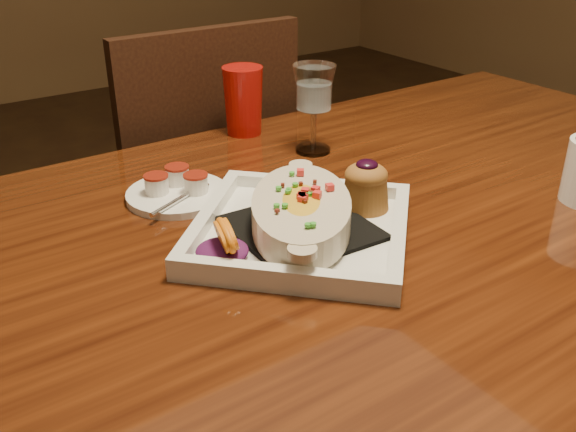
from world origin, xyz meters
TOP-DOWN VIEW (x-y plane):
  - table at (0.00, 0.00)m, footprint 1.50×0.90m
  - chair_far at (-0.00, 0.63)m, footprint 0.42×0.42m
  - plate at (-0.14, 0.01)m, footprint 0.38×0.38m
  - goblet at (0.06, 0.25)m, footprint 0.07×0.07m
  - saucer at (-0.22, 0.21)m, footprint 0.15×0.15m
  - creamer_loose at (-0.12, 0.18)m, footprint 0.03×0.03m
  - red_tumbler at (0.01, 0.40)m, footprint 0.08×0.08m

SIDE VIEW (x-z plane):
  - chair_far at x=0.00m, z-range 0.04..0.97m
  - table at x=0.00m, z-range 0.28..1.03m
  - saucer at x=-0.22m, z-range 0.71..0.81m
  - creamer_loose at x=-0.12m, z-range 0.75..0.77m
  - plate at x=-0.14m, z-range 0.74..0.82m
  - red_tumbler at x=0.01m, z-range 0.75..0.88m
  - goblet at x=0.06m, z-range 0.78..0.93m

